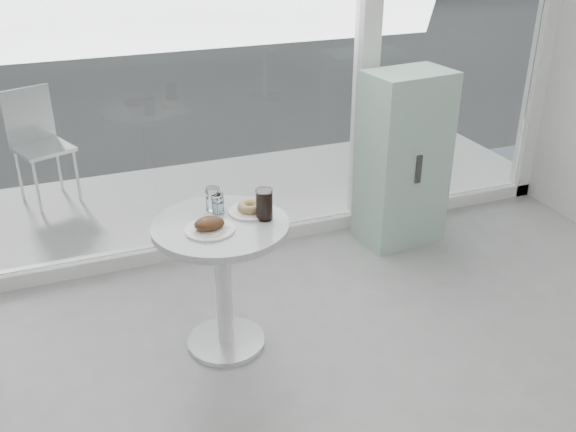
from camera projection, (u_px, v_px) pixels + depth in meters
name	position (u px, v px, depth m)	size (l,w,h in m)	color
storefront	(253.00, 1.00, 4.02)	(5.00, 0.14, 3.00)	white
main_table	(222.00, 260.00, 3.42)	(0.72, 0.72, 0.77)	white
patio_deck	(219.00, 197.00, 5.41)	(5.60, 1.60, 0.05)	white
street	(82.00, 4.00, 15.60)	(40.00, 24.00, 0.00)	#333333
mint_cabinet	(403.00, 159.00, 4.54)	(0.62, 0.45, 1.25)	#86AB9B
patio_chair	(38.00, 139.00, 5.11)	(0.51, 0.51, 0.91)	white
plate_fritter	(210.00, 226.00, 3.24)	(0.26, 0.26, 0.07)	white
plate_donut	(250.00, 209.00, 3.43)	(0.23, 0.23, 0.06)	white
water_tumbler_a	(218.00, 204.00, 3.42)	(0.07, 0.07, 0.11)	white
water_tumbler_b	(213.00, 200.00, 3.45)	(0.08, 0.08, 0.13)	white
cola_glass	(264.00, 205.00, 3.34)	(0.09, 0.09, 0.17)	white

